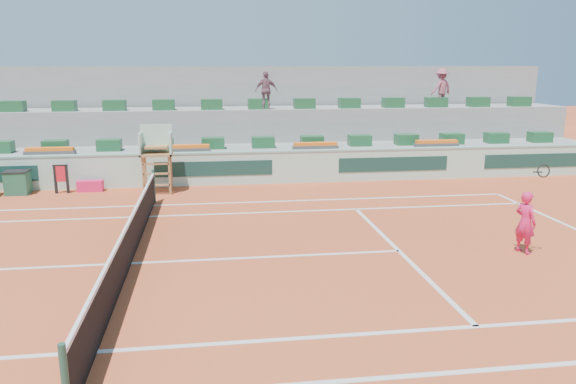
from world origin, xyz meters
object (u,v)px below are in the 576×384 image
Objects in this scene: player_bag at (90,186)px; umpire_chair at (156,149)px; tennis_player at (525,222)px; drink_cooler_a at (18,182)px.

umpire_chair is (2.44, -0.48, 1.35)m from player_bag.
player_bag is 0.39× the size of tennis_player.
drink_cooler_a is 0.37× the size of tennis_player.
umpire_chair is 12.34m from tennis_player.
tennis_player is at bearing -35.75° from player_bag.
umpire_chair is at bearing -3.90° from drink_cooler_a.
tennis_player is (14.21, -8.34, 0.35)m from drink_cooler_a.
drink_cooler_a is (-2.42, -0.15, 0.22)m from player_bag.
player_bag is at bearing 168.90° from umpire_chair.
player_bag is 14.55m from tennis_player.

